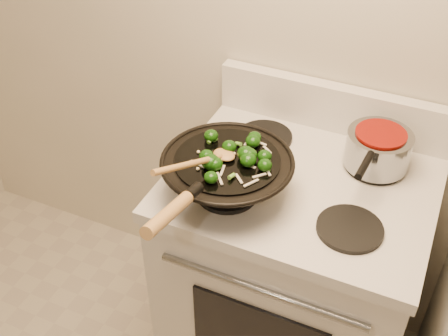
% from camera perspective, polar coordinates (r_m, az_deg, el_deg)
% --- Properties ---
extents(stove, '(0.78, 0.67, 1.08)m').
position_cam_1_polar(stove, '(2.00, 6.89, -11.03)').
color(stove, silver).
rests_on(stove, ground).
extents(wok, '(0.37, 0.62, 0.24)m').
position_cam_1_polar(wok, '(1.57, 0.26, -0.64)').
color(wok, black).
rests_on(wok, stove).
extents(stirfry, '(0.24, 0.25, 0.04)m').
position_cam_1_polar(stirfry, '(1.53, 1.11, 1.36)').
color(stirfry, '#0F3608').
rests_on(stirfry, wok).
extents(wooden_spoon, '(0.12, 0.29, 0.12)m').
position_cam_1_polar(wooden_spoon, '(1.48, -1.92, 0.83)').
color(wooden_spoon, '#AA7B42').
rests_on(wooden_spoon, wok).
extents(saucepan, '(0.19, 0.31, 0.11)m').
position_cam_1_polar(saucepan, '(1.74, 15.37, 1.90)').
color(saucepan, gray).
rests_on(saucepan, stove).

